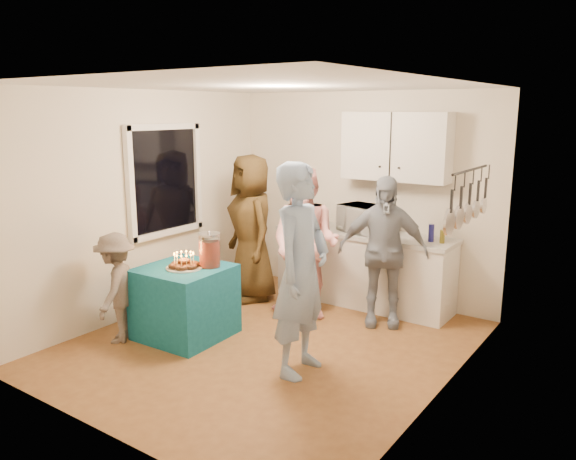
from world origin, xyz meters
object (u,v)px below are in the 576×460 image
Objects in this scene: woman_back_center at (305,244)px; microwave at (364,219)px; child_near_left at (116,288)px; woman_back_left at (252,228)px; punch_jar at (210,251)px; party_table at (185,302)px; man_birthday at (301,270)px; woman_back_right at (383,251)px; counter at (363,270)px.

microwave is at bearing 60.13° from woman_back_center.
woman_back_left is at bearing 139.39° from child_near_left.
punch_jar is 1.16m from woman_back_center.
party_table is at bearing -104.65° from microwave.
man_birthday reaches higher than microwave.
microwave is at bearing 62.14° from party_table.
woman_back_right is at bearing 12.65° from woman_back_center.
woman_back_right is (1.35, 1.33, -0.09)m from punch_jar.
counter is 0.64m from microwave.
child_near_left reaches higher than punch_jar.
woman_back_left reaches higher than microwave.
man_birthday is 2.05m from child_near_left.
counter is 1.49m from woman_back_left.
man_birthday reaches higher than woman_back_center.
counter is at bearing 116.45° from child_near_left.
microwave is 0.74m from woman_back_right.
microwave is at bearing 65.04° from punch_jar.
punch_jar is (0.21, 0.18, 0.55)m from party_table.
woman_back_center is at bearing 112.95° from child_near_left.
woman_back_right is 2.87m from child_near_left.
man_birthday is (0.39, -2.00, 0.54)m from counter.
counter is 1.19× the size of woman_back_left.
woman_back_right is (0.49, -0.50, 0.41)m from counter.
child_near_left is at bearing -136.06° from punch_jar.
child_near_left is (-0.70, -0.67, -0.35)m from punch_jar.
woman_back_left is (-1.26, -0.63, -0.15)m from microwave.
woman_back_center is (0.73, 1.22, 0.50)m from party_table.
woman_back_center is (0.52, 1.04, -0.05)m from punch_jar.
man_birthday is at bearing -7.35° from punch_jar.
microwave is 2.38m from party_table.
woman_back_right is at bearing 44.15° from party_table.
man_birthday is 1.05× the size of woman_back_left.
woman_back_left reaches higher than woman_back_right.
punch_jar is 0.18× the size of woman_back_left.
woman_back_left is 1.05× the size of woman_back_center.
man_birthday is 2.15m from woman_back_left.
man_birthday is at bearing -10.42° from woman_back_left.
punch_jar is 1.27m from man_birthday.
microwave is 0.89m from woman_back_center.
microwave is 2.99m from child_near_left.
punch_jar reaches higher than counter.
man_birthday is 1.11× the size of woman_back_center.
party_table is (-1.07, -2.01, -0.05)m from counter.
counter is 1.91× the size of child_near_left.
man_birthday reaches higher than child_near_left.
woman_back_left is at bearing 157.82° from woman_back_right.
microwave is at bearing 180.00° from counter.
party_table is at bearing -52.99° from woman_back_left.
woman_back_right is at bearing 33.30° from woman_back_left.
woman_back_right reaches higher than child_near_left.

